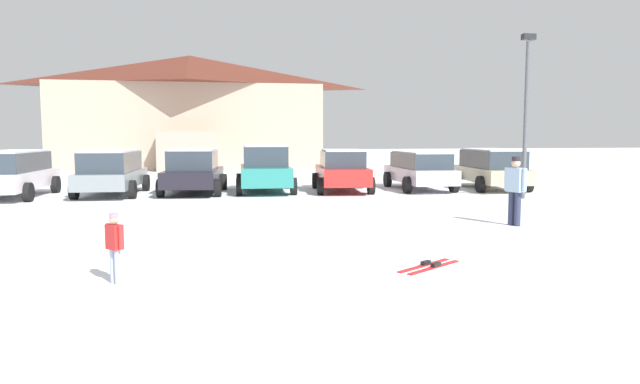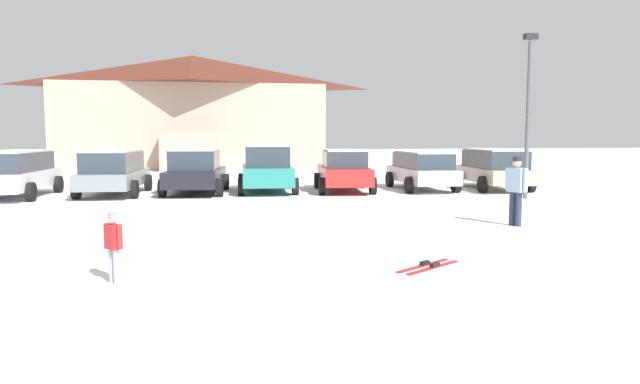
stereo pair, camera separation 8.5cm
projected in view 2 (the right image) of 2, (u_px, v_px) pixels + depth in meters
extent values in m
plane|color=white|center=(428.00, 308.00, 7.22)|extent=(160.00, 160.00, 0.00)
cube|color=tan|center=(194.00, 127.00, 39.01)|extent=(16.95, 8.07, 5.43)
pyramid|color=#5A261B|center=(193.00, 71.00, 38.63)|extent=(17.56, 8.68, 2.11)
cube|color=tan|center=(191.00, 151.00, 34.39)|extent=(3.62, 1.83, 2.40)
cube|color=white|center=(16.00, 180.00, 20.00)|extent=(1.95, 4.86, 0.61)
cube|color=#2D3842|center=(14.00, 162.00, 19.84)|extent=(1.69, 3.70, 0.66)
cube|color=white|center=(14.00, 151.00, 19.81)|extent=(1.58, 3.51, 0.06)
cylinder|color=black|center=(5.00, 185.00, 21.36)|extent=(0.24, 0.65, 0.64)
cylinder|color=black|center=(58.00, 184.00, 21.63)|extent=(0.24, 0.65, 0.64)
cylinder|color=black|center=(31.00, 192.00, 18.71)|extent=(0.24, 0.65, 0.64)
cube|color=gray|center=(115.00, 178.00, 20.86)|extent=(2.03, 4.66, 0.56)
cube|color=#2D3842|center=(113.00, 161.00, 20.71)|extent=(1.76, 3.56, 0.70)
cube|color=white|center=(113.00, 151.00, 20.67)|extent=(1.64, 3.38, 0.06)
cylinder|color=black|center=(98.00, 183.00, 22.16)|extent=(0.26, 0.65, 0.64)
cylinder|color=black|center=(148.00, 183.00, 22.41)|extent=(0.26, 0.65, 0.64)
cylinder|color=black|center=(76.00, 190.00, 19.37)|extent=(0.26, 0.65, 0.64)
cylinder|color=black|center=(134.00, 189.00, 19.61)|extent=(0.26, 0.65, 0.64)
cube|color=black|center=(196.00, 177.00, 21.43)|extent=(2.30, 4.47, 0.58)
cube|color=#2D3842|center=(195.00, 160.00, 21.15)|extent=(1.86, 2.39, 0.71)
cube|color=white|center=(195.00, 150.00, 21.12)|extent=(1.74, 2.27, 0.06)
cylinder|color=black|center=(175.00, 182.00, 22.70)|extent=(0.29, 0.66, 0.64)
cylinder|color=black|center=(226.00, 182.00, 22.86)|extent=(0.29, 0.66, 0.64)
cylinder|color=black|center=(162.00, 188.00, 20.06)|extent=(0.29, 0.66, 0.64)
cylinder|color=black|center=(220.00, 188.00, 20.22)|extent=(0.29, 0.66, 0.64)
cube|color=#277E75|center=(267.00, 175.00, 21.93)|extent=(2.05, 4.28, 0.68)
cube|color=#2D3842|center=(267.00, 156.00, 21.66)|extent=(1.72, 2.26, 0.75)
cube|color=white|center=(267.00, 146.00, 21.62)|extent=(1.61, 2.14, 0.06)
cylinder|color=black|center=(241.00, 181.00, 23.12)|extent=(0.25, 0.65, 0.64)
cylinder|color=black|center=(290.00, 181.00, 23.38)|extent=(0.25, 0.65, 0.64)
cylinder|color=black|center=(241.00, 187.00, 20.56)|extent=(0.25, 0.65, 0.64)
cylinder|color=black|center=(295.00, 186.00, 20.82)|extent=(0.25, 0.65, 0.64)
cube|color=#B32421|center=(343.00, 175.00, 22.16)|extent=(2.18, 4.32, 0.63)
cube|color=#2D3842|center=(344.00, 159.00, 21.89)|extent=(1.75, 2.31, 0.62)
cube|color=white|center=(344.00, 150.00, 21.86)|extent=(1.64, 2.20, 0.06)
cylinder|color=black|center=(317.00, 181.00, 23.40)|extent=(0.29, 0.66, 0.64)
cylinder|color=black|center=(362.00, 180.00, 23.54)|extent=(0.29, 0.66, 0.64)
cylinder|color=black|center=(322.00, 186.00, 20.84)|extent=(0.29, 0.66, 0.64)
cylinder|color=black|center=(373.00, 186.00, 20.99)|extent=(0.29, 0.66, 0.64)
cube|color=silver|center=(421.00, 175.00, 22.82)|extent=(1.88, 4.54, 0.56)
cube|color=#2D3842|center=(422.00, 160.00, 22.67)|extent=(1.63, 3.46, 0.59)
cube|color=white|center=(422.00, 152.00, 22.64)|extent=(1.52, 3.28, 0.06)
cylinder|color=black|center=(390.00, 179.00, 24.08)|extent=(0.24, 0.65, 0.64)
cylinder|color=black|center=(431.00, 179.00, 24.34)|extent=(0.24, 0.65, 0.64)
cylinder|color=black|center=(409.00, 185.00, 21.35)|extent=(0.24, 0.65, 0.64)
cylinder|color=black|center=(456.00, 184.00, 21.61)|extent=(0.24, 0.65, 0.64)
cube|color=tan|center=(493.00, 174.00, 23.06)|extent=(2.24, 4.79, 0.56)
cube|color=#2D3842|center=(494.00, 159.00, 22.91)|extent=(1.91, 3.66, 0.69)
cube|color=white|center=(494.00, 150.00, 22.87)|extent=(1.79, 3.48, 0.06)
cylinder|color=black|center=(459.00, 179.00, 24.44)|extent=(0.29, 0.66, 0.64)
cylinder|color=black|center=(501.00, 178.00, 24.58)|extent=(0.29, 0.66, 0.64)
cylinder|color=black|center=(483.00, 184.00, 21.60)|extent=(0.29, 0.66, 0.64)
cylinder|color=black|center=(530.00, 184.00, 21.73)|extent=(0.29, 0.66, 0.64)
cylinder|color=#2E324C|center=(512.00, 209.00, 13.78)|extent=(0.15, 0.15, 0.82)
cylinder|color=#2E324C|center=(519.00, 209.00, 13.63)|extent=(0.15, 0.15, 0.82)
cube|color=#9FBADA|center=(516.00, 180.00, 13.63)|extent=(0.38, 0.46, 0.58)
cylinder|color=#9FBADA|center=(508.00, 179.00, 13.84)|extent=(0.11, 0.11, 0.55)
cylinder|color=#9FBADA|center=(526.00, 180.00, 13.42)|extent=(0.11, 0.11, 0.55)
sphere|color=tan|center=(517.00, 163.00, 13.59)|extent=(0.21, 0.21, 0.21)
cylinder|color=#29212A|center=(517.00, 159.00, 13.58)|extent=(0.20, 0.20, 0.10)
cylinder|color=#9FB2CE|center=(112.00, 265.00, 8.42)|extent=(0.09, 0.09, 0.51)
cylinder|color=#9FB2CE|center=(116.00, 267.00, 8.35)|extent=(0.09, 0.09, 0.51)
cube|color=red|center=(113.00, 237.00, 8.35)|extent=(0.28, 0.29, 0.36)
cylinder|color=red|center=(107.00, 235.00, 8.44)|extent=(0.07, 0.07, 0.35)
cylinder|color=red|center=(119.00, 237.00, 8.25)|extent=(0.07, 0.07, 0.35)
sphere|color=tan|center=(113.00, 220.00, 8.32)|extent=(0.13, 0.13, 0.13)
cylinder|color=pink|center=(112.00, 215.00, 8.31)|extent=(0.13, 0.13, 0.06)
cube|color=red|center=(433.00, 268.00, 9.36)|extent=(1.19, 0.85, 0.02)
cube|color=black|center=(435.00, 265.00, 9.39)|extent=(0.21, 0.18, 0.06)
cube|color=red|center=(423.00, 266.00, 9.50)|extent=(1.19, 0.85, 0.02)
cube|color=black|center=(425.00, 263.00, 9.53)|extent=(0.21, 0.18, 0.06)
cylinder|color=#515459|center=(528.00, 121.00, 19.36)|extent=(0.14, 0.14, 5.31)
cube|color=#232326|center=(531.00, 37.00, 19.08)|extent=(0.44, 0.24, 0.20)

